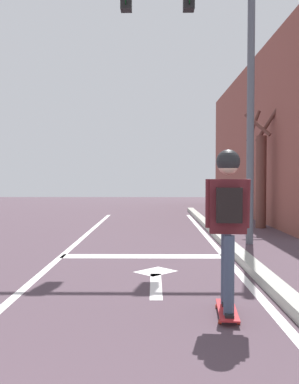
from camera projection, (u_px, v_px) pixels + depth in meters
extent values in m
cube|color=silver|center=(38.00, 276.00, 6.36)|extent=(0.12, 20.00, 0.01)
cube|color=silver|center=(242.00, 277.00, 6.33)|extent=(0.12, 20.00, 0.01)
cube|color=silver|center=(147.00, 256.00, 7.93)|extent=(3.19, 0.40, 0.01)
cube|color=silver|center=(156.00, 285.00, 5.82)|extent=(0.16, 1.40, 0.01)
cube|color=silver|center=(156.00, 271.00, 6.67)|extent=(0.71, 0.71, 0.01)
cube|color=#A3A49A|center=(259.00, 272.00, 6.32)|extent=(0.24, 24.00, 0.14)
cube|color=#B22329|center=(227.00, 310.00, 4.56)|extent=(0.26, 0.78, 0.02)
cube|color=#B2B2B7|center=(225.00, 304.00, 4.82)|extent=(0.16, 0.06, 0.01)
cylinder|color=red|center=(217.00, 306.00, 4.83)|extent=(0.03, 0.05, 0.05)
cylinder|color=red|center=(234.00, 307.00, 4.81)|extent=(0.03, 0.05, 0.05)
cube|color=#B2B2B7|center=(229.00, 319.00, 4.30)|extent=(0.16, 0.06, 0.01)
cylinder|color=red|center=(220.00, 322.00, 4.31)|extent=(0.03, 0.05, 0.05)
cylinder|color=red|center=(239.00, 322.00, 4.29)|extent=(0.03, 0.05, 0.05)
cylinder|color=#3C485F|center=(226.00, 267.00, 4.73)|extent=(0.11, 0.11, 0.82)
cube|color=black|center=(226.00, 302.00, 4.75)|extent=(0.11, 0.25, 0.03)
cylinder|color=#3C485F|center=(229.00, 275.00, 4.35)|extent=(0.11, 0.11, 0.82)
cube|color=black|center=(229.00, 313.00, 4.37)|extent=(0.11, 0.25, 0.03)
cube|color=#5A1C22|center=(228.00, 206.00, 4.52)|extent=(0.40, 0.21, 0.57)
cylinder|color=#5A1C22|center=(209.00, 203.00, 4.56)|extent=(0.07, 0.07, 0.52)
cylinder|color=#5A1C22|center=(247.00, 204.00, 4.53)|extent=(0.07, 0.11, 0.53)
sphere|color=beige|center=(228.00, 164.00, 4.50)|extent=(0.23, 0.23, 0.23)
sphere|color=black|center=(228.00, 161.00, 4.50)|extent=(0.25, 0.25, 0.25)
cube|color=black|center=(229.00, 205.00, 4.38)|extent=(0.27, 0.16, 0.36)
cylinder|color=#515760|center=(251.00, 107.00, 9.30)|extent=(0.16, 0.16, 6.00)
cylinder|color=black|center=(189.00, 2.00, 9.08)|extent=(0.02, 0.10, 0.10)
cylinder|color=black|center=(126.00, 2.00, 9.09)|extent=(0.02, 0.10, 0.10)
cylinder|color=brown|center=(261.00, 182.00, 12.24)|extent=(0.29, 0.29, 2.65)
cylinder|color=brown|center=(269.00, 122.00, 12.34)|extent=(0.63, 0.85, 1.08)
cylinder|color=brown|center=(253.00, 126.00, 12.42)|extent=(0.52, 0.42, 0.95)
cylinder|color=brown|center=(258.00, 125.00, 11.94)|extent=(0.71, 0.54, 0.70)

